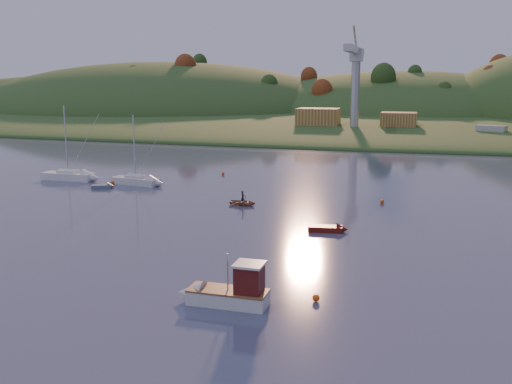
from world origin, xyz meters
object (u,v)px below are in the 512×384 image
(fishing_boat, at_px, (222,291))
(canoe, at_px, (243,202))
(sailboat_far, at_px, (136,180))
(red_tender, at_px, (333,229))
(grey_dinghy, at_px, (106,187))
(sailboat_near, at_px, (68,175))

(fishing_boat, distance_m, canoe, 30.76)
(sailboat_far, height_order, red_tender, sailboat_far)
(canoe, relative_size, grey_dinghy, 0.99)
(sailboat_near, bearing_deg, canoe, -16.93)
(fishing_boat, relative_size, canoe, 1.95)
(sailboat_near, xyz_separation_m, sailboat_far, (11.60, -0.53, -0.05))
(sailboat_far, xyz_separation_m, grey_dinghy, (-2.65, -3.69, -0.43))
(red_tender, relative_size, grey_dinghy, 1.25)
(fishing_boat, relative_size, grey_dinghy, 1.93)
(sailboat_far, height_order, grey_dinghy, sailboat_far)
(sailboat_near, relative_size, canoe, 3.39)
(canoe, height_order, grey_dinghy, grey_dinghy)
(fishing_boat, height_order, red_tender, fishing_boat)
(red_tender, distance_m, grey_dinghy, 36.81)
(sailboat_far, bearing_deg, sailboat_near, -174.41)
(sailboat_far, relative_size, red_tender, 2.43)
(canoe, xyz_separation_m, red_tender, (12.37, -9.04, -0.06))
(fishing_boat, height_order, sailboat_near, sailboat_near)
(fishing_boat, bearing_deg, sailboat_far, -54.67)
(canoe, xyz_separation_m, grey_dinghy, (-21.67, 4.95, -0.10))
(sailboat_far, bearing_deg, grey_dinghy, -117.46)
(sailboat_near, xyz_separation_m, red_tender, (43.00, -18.21, -0.44))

